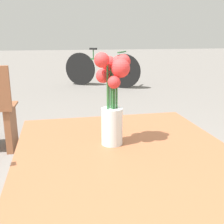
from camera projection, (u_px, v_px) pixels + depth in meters
table_front at (127, 178)px, 1.02m from camera, size 0.81×0.99×0.71m
flower_vase at (113, 100)px, 1.05m from camera, size 0.14×0.12×0.35m
bicycle at (102, 69)px, 6.10m from camera, size 1.51×0.97×0.83m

